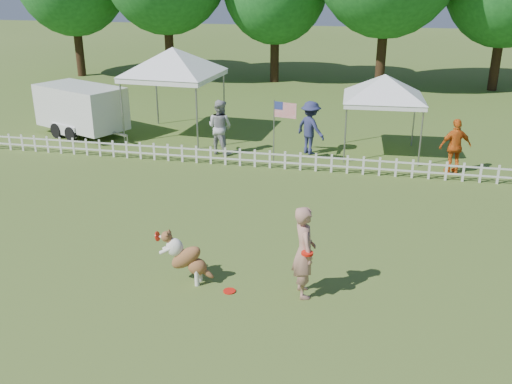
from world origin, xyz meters
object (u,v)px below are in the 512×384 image
canopy_tent_right (382,116)px  spectator_b (311,128)px  frisbee_on_turf (229,291)px  canopy_tent_left (175,93)px  spectator_a (220,127)px  handler (304,252)px  cargo_trailer (81,110)px  spectator_c (455,146)px  dog (187,258)px  flag_pole (274,132)px

canopy_tent_right → spectator_b: bearing=-171.2°
frisbee_on_turf → canopy_tent_left: (-5.01, 10.89, 1.65)m
spectator_a → handler: bearing=135.3°
handler → spectator_b: size_ratio=1.01×
spectator_a → spectator_b: spectator_a is taller
cargo_trailer → spectator_a: bearing=11.8°
canopy_tent_left → spectator_c: (10.10, -2.36, -0.78)m
canopy_tent_left → spectator_c: canopy_tent_left is taller
spectator_a → spectator_c: 7.79m
dog → spectator_c: bearing=54.7°
canopy_tent_right → handler: bearing=-100.6°
dog → flag_pole: (0.28, 8.07, 0.51)m
spectator_b → spectator_c: spectator_b is taller
dog → spectator_b: (1.32, 9.44, 0.37)m
frisbee_on_turf → spectator_c: spectator_c is taller
frisbee_on_turf → spectator_a: bearing=106.7°
frisbee_on_turf → spectator_b: bearing=87.7°
flag_pole → canopy_tent_right: bearing=41.8°
canopy_tent_left → cargo_trailer: (-3.62, -0.65, -0.68)m
spectator_b → cargo_trailer: bearing=33.9°
frisbee_on_turf → canopy_tent_right: 10.60m
cargo_trailer → flag_pole: (7.98, -1.97, 0.09)m
dog → cargo_trailer: cargo_trailer is taller
dog → canopy_tent_right: canopy_tent_right is taller
dog → spectator_c: 10.29m
handler → spectator_a: (-4.14, 8.73, 0.02)m
canopy_tent_left → flag_pole: bearing=-27.3°
flag_pole → spectator_b: bearing=66.0°
handler → canopy_tent_left: canopy_tent_left is taller
handler → spectator_c: (3.64, 8.31, -0.06)m
spectator_a → cargo_trailer: bearing=7.7°
canopy_tent_left → flag_pole: (4.35, -2.62, -0.58)m
canopy_tent_left → spectator_b: size_ratio=1.78×
spectator_a → flag_pole: bearing=-178.6°
flag_pole → dog: bearing=-78.7°
spectator_b → spectator_c: 4.83m
canopy_tent_right → flag_pole: size_ratio=1.27×
canopy_tent_right → dog: bearing=-113.5°
handler → cargo_trailer: size_ratio=0.42×
dog → frisbee_on_turf: bearing=-11.5°
handler → flag_pole: flag_pole is taller
dog → canopy_tent_left: canopy_tent_left is taller
flag_pole → spectator_a: flag_pole is taller
frisbee_on_turf → spectator_a: (-2.69, 8.96, 0.95)m
frisbee_on_turf → cargo_trailer: bearing=130.1°
spectator_c → handler: bearing=46.8°
handler → canopy_tent_left: size_ratio=0.57×
canopy_tent_left → frisbee_on_turf: bearing=-61.6°
dog → frisbee_on_turf: (0.94, -0.20, -0.55)m
cargo_trailer → frisbee_on_turf: bearing=-25.8°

